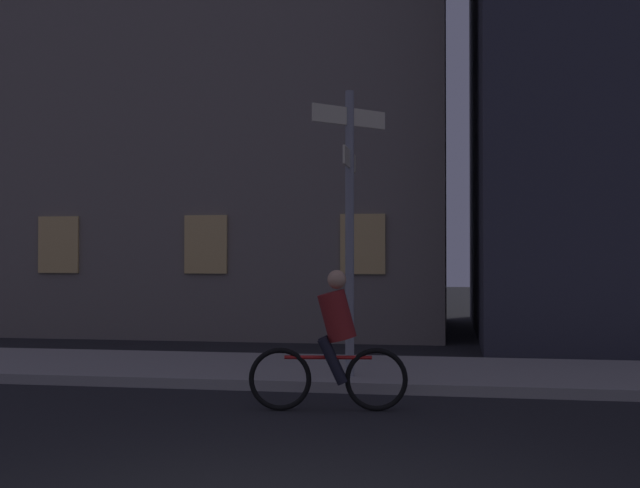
% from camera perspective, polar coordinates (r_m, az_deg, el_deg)
% --- Properties ---
extents(sidewalk_kerb, '(40.00, 2.86, 0.14)m').
position_cam_1_polar(sidewalk_kerb, '(11.77, 3.30, -9.14)').
color(sidewalk_kerb, '#9E9991').
rests_on(sidewalk_kerb, ground_plane).
extents(signpost, '(0.90, 1.21, 3.87)m').
position_cam_1_polar(signpost, '(10.82, 2.13, 2.43)').
color(signpost, gray).
rests_on(signpost, sidewalk_kerb).
extents(cyclist, '(1.81, 0.38, 1.61)m').
position_cam_1_polar(cyclist, '(9.17, 0.91, -7.26)').
color(cyclist, black).
rests_on(cyclist, ground_plane).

